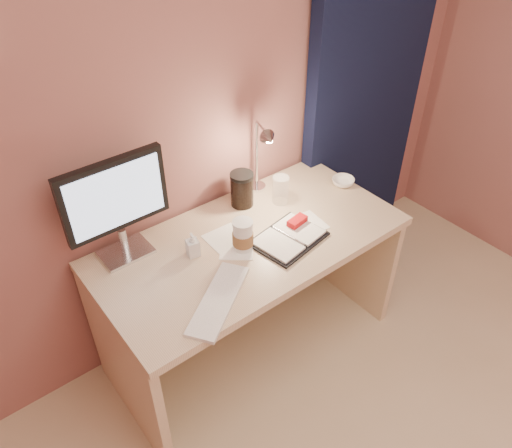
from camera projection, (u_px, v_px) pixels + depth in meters
room at (356, 79)px, 2.63m from camera, size 3.50×3.50×3.50m
desk at (241, 267)px, 2.41m from camera, size 1.40×0.70×0.73m
monitor at (115, 201)px, 1.98m from camera, size 0.44×0.16×0.47m
keyboard at (219, 300)px, 1.93m from camera, size 0.40×0.32×0.02m
planner at (289, 237)px, 2.22m from camera, size 0.34×0.28×0.05m
paper_a at (226, 239)px, 2.23m from camera, size 0.17×0.17×0.00m
paper_b at (306, 224)px, 2.31m from camera, size 0.17×0.17×0.00m
paper_c at (237, 249)px, 2.17m from camera, size 0.20×0.20×0.00m
coffee_cup at (243, 236)px, 2.14m from camera, size 0.09×0.09×0.15m
clear_cup at (281, 190)px, 2.41m from camera, size 0.08×0.08×0.14m
bowl at (343, 182)px, 2.56m from camera, size 0.15×0.15×0.04m
lotion_bottle at (193, 245)px, 2.11m from camera, size 0.06×0.06×0.11m
dark_jar at (242, 191)px, 2.39m from camera, size 0.11×0.11×0.16m
desk_lamp at (274, 151)px, 2.35m from camera, size 0.14×0.24×0.40m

